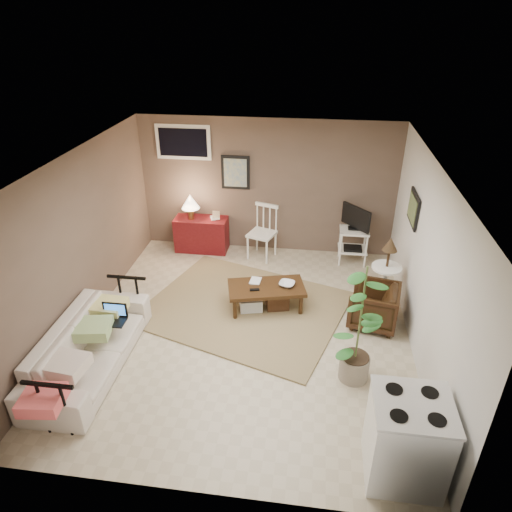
# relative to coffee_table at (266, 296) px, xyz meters

# --- Properties ---
(floor) EXTENTS (5.00, 5.00, 0.00)m
(floor) POSITION_rel_coffee_table_xyz_m (-0.22, -0.52, -0.23)
(floor) COLOR #C1B293
(floor) RESTS_ON ground
(art_back) EXTENTS (0.50, 0.03, 0.60)m
(art_back) POSITION_rel_coffee_table_xyz_m (-0.77, 1.95, 1.22)
(art_back) COLOR black
(art_right) EXTENTS (0.03, 0.60, 0.45)m
(art_right) POSITION_rel_coffee_table_xyz_m (2.00, 0.53, 1.29)
(art_right) COLOR black
(window) EXTENTS (0.96, 0.03, 0.60)m
(window) POSITION_rel_coffee_table_xyz_m (-1.67, 1.95, 1.72)
(window) COLOR white
(rug) EXTENTS (3.34, 2.98, 0.03)m
(rug) POSITION_rel_coffee_table_xyz_m (-0.32, -0.04, -0.22)
(rug) COLOR #8F7853
(rug) RESTS_ON floor
(coffee_table) EXTENTS (1.22, 0.83, 0.42)m
(coffee_table) POSITION_rel_coffee_table_xyz_m (0.00, 0.00, 0.00)
(coffee_table) COLOR #3A260F
(coffee_table) RESTS_ON floor
(sofa) EXTENTS (0.62, 2.11, 0.83)m
(sofa) POSITION_rel_coffee_table_xyz_m (-2.02, -1.52, 0.18)
(sofa) COLOR beige
(sofa) RESTS_ON floor
(sofa_pillows) EXTENTS (0.41, 2.01, 0.14)m
(sofa_pillows) POSITION_rel_coffee_table_xyz_m (-1.97, -1.77, 0.27)
(sofa_pillows) COLOR beige
(sofa_pillows) RESTS_ON sofa
(sofa_end_rails) EXTENTS (0.57, 2.11, 0.71)m
(sofa_end_rails) POSITION_rel_coffee_table_xyz_m (-1.90, -1.52, 0.12)
(sofa_end_rails) COLOR black
(sofa_end_rails) RESTS_ON floor
(laptop) EXTENTS (0.32, 0.24, 0.22)m
(laptop) POSITION_rel_coffee_table_xyz_m (-1.82, -1.16, 0.30)
(laptop) COLOR black
(laptop) RESTS_ON sofa
(red_console) EXTENTS (0.95, 0.42, 1.10)m
(red_console) POSITION_rel_coffee_table_xyz_m (-1.41, 1.73, 0.14)
(red_console) COLOR maroon
(red_console) RESTS_ON floor
(spindle_chair) EXTENTS (0.55, 0.55, 0.96)m
(spindle_chair) POSITION_rel_coffee_table_xyz_m (-0.25, 1.63, 0.22)
(spindle_chair) COLOR white
(spindle_chair) RESTS_ON floor
(tv_stand) EXTENTS (0.49, 0.50, 1.05)m
(tv_stand) POSITION_rel_coffee_table_xyz_m (1.34, 1.63, 0.32)
(tv_stand) COLOR white
(tv_stand) RESTS_ON floor
(side_table) EXTENTS (0.43, 0.43, 1.15)m
(side_table) POSITION_rel_coffee_table_xyz_m (1.73, 0.30, 0.48)
(side_table) COLOR white
(side_table) RESTS_ON floor
(armchair) EXTENTS (0.72, 0.76, 0.67)m
(armchair) POSITION_rel_coffee_table_xyz_m (1.54, -0.15, 0.10)
(armchair) COLOR black
(armchair) RESTS_ON floor
(potted_plant) EXTENTS (0.40, 0.40, 1.60)m
(potted_plant) POSITION_rel_coffee_table_xyz_m (1.23, -1.29, 0.61)
(potted_plant) COLOR gray
(potted_plant) RESTS_ON floor
(stove) EXTENTS (0.71, 0.66, 0.93)m
(stove) POSITION_rel_coffee_table_xyz_m (1.62, -2.55, 0.23)
(stove) COLOR white
(stove) RESTS_ON floor
(bowl) EXTENTS (0.23, 0.10, 0.22)m
(bowl) POSITION_rel_coffee_table_xyz_m (0.30, 0.06, 0.28)
(bowl) COLOR #3A260F
(bowl) RESTS_ON coffee_table
(book_table) EXTENTS (0.16, 0.03, 0.21)m
(book_table) POSITION_rel_coffee_table_xyz_m (-0.25, 0.12, 0.27)
(book_table) COLOR #3A260F
(book_table) RESTS_ON coffee_table
(book_console) EXTENTS (0.15, 0.07, 0.20)m
(book_console) POSITION_rel_coffee_table_xyz_m (-1.21, 1.75, 0.50)
(book_console) COLOR #3A260F
(book_console) RESTS_ON red_console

